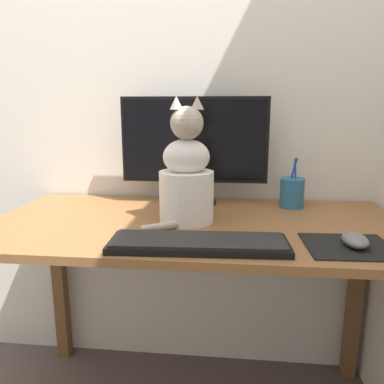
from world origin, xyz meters
The scene contains 8 objects.
wall_back centered at (0.00, 0.36, 1.25)m, with size 7.00×0.04×2.50m.
desk centered at (0.00, 0.00, 0.65)m, with size 1.34×0.67×0.75m.
monitor centered at (-0.03, 0.24, 0.97)m, with size 0.55×0.17×0.40m.
keyboard centered at (0.03, -0.23, 0.76)m, with size 0.48×0.17×0.02m.
mousepad_right centered at (0.43, -0.19, 0.75)m, with size 0.23×0.21×0.00m.
computer_mouse_right centered at (0.44, -0.19, 0.77)m, with size 0.06×0.10×0.03m.
cat centered at (-0.03, 0.00, 0.90)m, with size 0.23×0.26×0.40m.
pen_cup centered at (0.34, 0.22, 0.81)m, with size 0.09×0.09×0.18m.
Camera 1 is at (0.11, -1.17, 1.11)m, focal length 35.00 mm.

